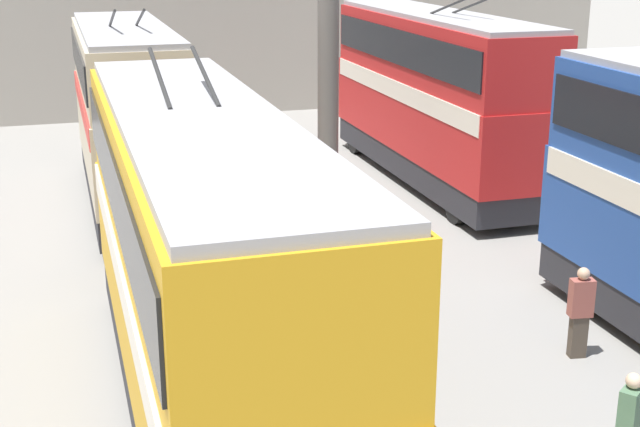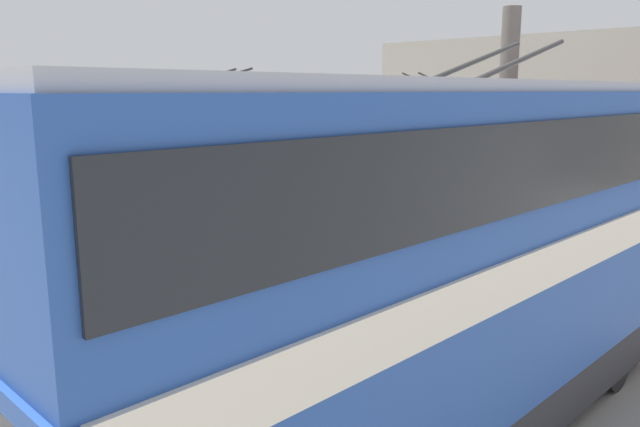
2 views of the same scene
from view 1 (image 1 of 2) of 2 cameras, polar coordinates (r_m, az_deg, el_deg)
depot_back_wall at (r=38.35m, az=-7.02°, el=12.31°), size 0.50×36.00×8.10m
support_column_far at (r=22.29m, az=0.52°, el=7.51°), size 0.95×0.95×7.38m
bus_left_far at (r=27.53m, az=7.38°, el=7.99°), size 11.35×2.54×5.81m
bus_right_mid at (r=13.27m, az=-7.42°, el=-2.77°), size 11.40×2.54×5.65m
bus_right_far at (r=25.30m, az=-12.17°, el=6.76°), size 9.46×2.54×5.68m
person_aisle_midway at (r=13.41m, az=19.14°, el=-12.68°), size 0.44×0.48×1.70m
person_by_left_row at (r=16.86m, az=16.32°, el=-5.94°), size 0.30×0.45×1.74m
person_by_right_row at (r=13.07m, az=4.35°, el=-12.53°), size 0.48×0.40×1.70m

